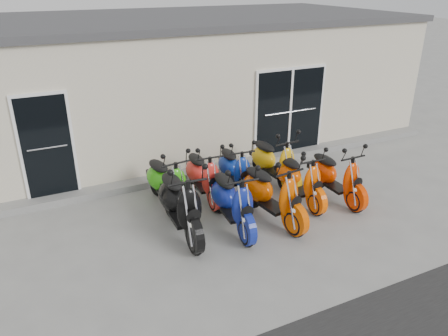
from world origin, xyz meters
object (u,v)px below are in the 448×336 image
at_px(scooter_front_black, 180,196).
at_px(scooter_front_orange_a, 272,186).
at_px(scooter_front_blue, 232,194).
at_px(scooter_back_red, 203,169).
at_px(scooter_front_red, 337,170).
at_px(scooter_back_green, 167,176).
at_px(scooter_back_blue, 235,163).
at_px(scooter_front_orange_b, 300,173).
at_px(scooter_back_yellow, 275,155).

bearing_deg(scooter_front_black, scooter_front_orange_a, -8.42).
relative_size(scooter_front_blue, scooter_front_orange_a, 0.97).
distance_m(scooter_front_orange_a, scooter_back_red, 1.63).
distance_m(scooter_front_red, scooter_back_red, 2.78).
height_order(scooter_back_green, scooter_back_blue, scooter_back_green).
bearing_deg(scooter_back_green, scooter_front_black, -103.68).
bearing_deg(scooter_front_blue, scooter_front_black, 170.72).
relative_size(scooter_front_orange_b, scooter_back_red, 1.00).
distance_m(scooter_back_green, scooter_back_red, 0.79).
relative_size(scooter_front_black, scooter_front_red, 1.14).
bearing_deg(scooter_back_yellow, scooter_back_red, 175.31).
distance_m(scooter_front_black, scooter_front_blue, 0.96).
height_order(scooter_front_orange_a, scooter_back_yellow, scooter_front_orange_a).
xyz_separation_m(scooter_front_red, scooter_back_yellow, (-0.76, 1.21, 0.01)).
xyz_separation_m(scooter_front_orange_a, scooter_front_orange_b, (0.91, 0.40, -0.06)).
bearing_deg(scooter_back_red, scooter_back_yellow, 1.40).
xyz_separation_m(scooter_front_black, scooter_back_green, (0.12, 1.07, -0.09)).
xyz_separation_m(scooter_front_orange_a, scooter_front_red, (1.67, 0.18, -0.05)).
xyz_separation_m(scooter_front_blue, scooter_back_red, (-0.02, 1.32, -0.04)).
height_order(scooter_front_orange_b, scooter_back_green, scooter_back_green).
bearing_deg(scooter_back_blue, scooter_front_red, -30.51).
distance_m(scooter_front_orange_b, scooter_back_yellow, 0.98).
xyz_separation_m(scooter_front_black, scooter_back_red, (0.91, 1.09, -0.10)).
relative_size(scooter_front_orange_a, scooter_back_red, 1.09).
relative_size(scooter_front_red, scooter_back_red, 1.01).
relative_size(scooter_front_black, scooter_front_orange_b, 1.16).
bearing_deg(scooter_front_orange_a, scooter_front_orange_b, 16.67).
distance_m(scooter_front_black, scooter_back_yellow, 2.84).
bearing_deg(scooter_back_yellow, scooter_front_red, -61.34).
xyz_separation_m(scooter_back_red, scooter_back_blue, (0.76, 0.03, -0.02)).
bearing_deg(scooter_back_yellow, scooter_back_blue, 172.89).
height_order(scooter_front_black, scooter_back_green, scooter_front_black).
bearing_deg(scooter_back_blue, scooter_back_yellow, 2.25).
height_order(scooter_back_red, scooter_back_blue, scooter_back_red).
relative_size(scooter_front_orange_a, scooter_back_blue, 1.13).
xyz_separation_m(scooter_front_orange_a, scooter_back_red, (-0.82, 1.41, -0.06)).
bearing_deg(scooter_front_red, scooter_front_orange_a, -174.85).
bearing_deg(scooter_front_orange_b, scooter_back_red, 151.03).
height_order(scooter_back_green, scooter_back_red, scooter_back_green).
xyz_separation_m(scooter_back_green, scooter_back_red, (0.79, 0.02, -0.02)).
relative_size(scooter_front_blue, scooter_back_yellow, 1.03).
height_order(scooter_front_blue, scooter_back_red, scooter_front_blue).
bearing_deg(scooter_back_red, scooter_back_green, -176.05).
relative_size(scooter_back_green, scooter_back_blue, 1.06).
relative_size(scooter_front_orange_b, scooter_back_yellow, 0.97).
bearing_deg(scooter_front_orange_a, scooter_back_green, 132.14).
height_order(scooter_front_black, scooter_front_blue, scooter_front_black).
distance_m(scooter_back_green, scooter_back_blue, 1.55).
bearing_deg(scooter_back_yellow, scooter_back_green, 176.11).
bearing_deg(scooter_front_red, scooter_back_red, 152.74).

